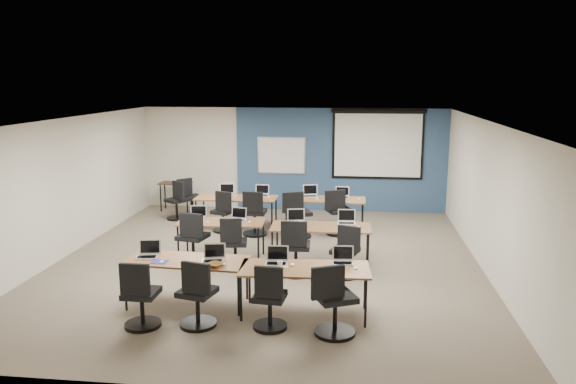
# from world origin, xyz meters

# --- Properties ---
(floor) EXTENTS (8.00, 9.00, 0.02)m
(floor) POSITION_xyz_m (0.00, 0.00, 0.00)
(floor) COLOR #6B6354
(floor) RESTS_ON ground
(ceiling) EXTENTS (8.00, 9.00, 0.02)m
(ceiling) POSITION_xyz_m (0.00, 0.00, 2.70)
(ceiling) COLOR white
(ceiling) RESTS_ON ground
(wall_back) EXTENTS (8.00, 0.04, 2.70)m
(wall_back) POSITION_xyz_m (0.00, 4.50, 1.35)
(wall_back) COLOR beige
(wall_back) RESTS_ON ground
(wall_front) EXTENTS (8.00, 0.04, 2.70)m
(wall_front) POSITION_xyz_m (0.00, -4.50, 1.35)
(wall_front) COLOR beige
(wall_front) RESTS_ON ground
(wall_left) EXTENTS (0.04, 9.00, 2.70)m
(wall_left) POSITION_xyz_m (-4.00, 0.00, 1.35)
(wall_left) COLOR beige
(wall_left) RESTS_ON ground
(wall_right) EXTENTS (0.04, 9.00, 2.70)m
(wall_right) POSITION_xyz_m (4.00, 0.00, 1.35)
(wall_right) COLOR beige
(wall_right) RESTS_ON ground
(blue_accent_panel) EXTENTS (5.50, 0.04, 2.70)m
(blue_accent_panel) POSITION_xyz_m (1.25, 4.47, 1.35)
(blue_accent_panel) COLOR #3D5977
(blue_accent_panel) RESTS_ON wall_back
(whiteboard) EXTENTS (1.28, 0.03, 0.98)m
(whiteboard) POSITION_xyz_m (-0.30, 4.43, 1.45)
(whiteboard) COLOR silver
(whiteboard) RESTS_ON wall_back
(projector_screen) EXTENTS (2.40, 0.10, 1.82)m
(projector_screen) POSITION_xyz_m (2.20, 4.41, 1.89)
(projector_screen) COLOR black
(projector_screen) RESTS_ON wall_back
(training_table_front_left) EXTENTS (1.85, 0.77, 0.73)m
(training_table_front_left) POSITION_xyz_m (-0.90, -2.16, 0.69)
(training_table_front_left) COLOR #9E6537
(training_table_front_left) RESTS_ON floor
(training_table_front_right) EXTENTS (1.90, 0.79, 0.73)m
(training_table_front_right) POSITION_xyz_m (0.93, -2.33, 0.69)
(training_table_front_right) COLOR brown
(training_table_front_right) RESTS_ON floor
(training_table_mid_left) EXTENTS (1.68, 0.70, 0.73)m
(training_table_mid_left) POSITION_xyz_m (-0.93, 0.19, 0.68)
(training_table_mid_left) COLOR #945929
(training_table_mid_left) RESTS_ON floor
(training_table_mid_right) EXTENTS (1.88, 0.78, 0.73)m
(training_table_mid_right) POSITION_xyz_m (1.02, 0.05, 0.69)
(training_table_mid_right) COLOR #A2793C
(training_table_mid_right) RESTS_ON floor
(training_table_back_left) EXTENTS (1.89, 0.79, 0.73)m
(training_table_back_left) POSITION_xyz_m (-1.10, 2.43, 0.69)
(training_table_back_left) COLOR #A0562A
(training_table_back_left) RESTS_ON floor
(training_table_back_right) EXTENTS (1.84, 0.77, 0.73)m
(training_table_back_right) POSITION_xyz_m (0.97, 2.50, 0.69)
(training_table_back_right) COLOR olive
(training_table_back_right) RESTS_ON floor
(laptop_0) EXTENTS (0.33, 0.28, 0.25)m
(laptop_0) POSITION_xyz_m (-1.53, -2.10, 0.79)
(laptop_0) COLOR #B6B6B7
(laptop_0) RESTS_ON training_table_front_left
(mouse_0) EXTENTS (0.08, 0.11, 0.03)m
(mouse_0) POSITION_xyz_m (-1.23, -2.35, 0.74)
(mouse_0) COLOR white
(mouse_0) RESTS_ON training_table_front_left
(task_chair_0) EXTENTS (0.52, 0.52, 1.00)m
(task_chair_0) POSITION_xyz_m (-1.31, -3.05, 0.41)
(task_chair_0) COLOR black
(task_chair_0) RESTS_ON floor
(laptop_1) EXTENTS (0.33, 0.28, 0.25)m
(laptop_1) POSITION_xyz_m (-0.48, -2.18, 0.79)
(laptop_1) COLOR silver
(laptop_1) RESTS_ON training_table_front_left
(mouse_1) EXTENTS (0.09, 0.11, 0.04)m
(mouse_1) POSITION_xyz_m (-0.29, -2.34, 0.74)
(mouse_1) COLOR white
(mouse_1) RESTS_ON training_table_front_left
(task_chair_1) EXTENTS (0.53, 0.53, 1.00)m
(task_chair_1) POSITION_xyz_m (-0.53, -2.93, 0.42)
(task_chair_1) COLOR black
(task_chair_1) RESTS_ON floor
(laptop_2) EXTENTS (0.33, 0.28, 0.25)m
(laptop_2) POSITION_xyz_m (0.50, -2.18, 0.79)
(laptop_2) COLOR #B5B5C2
(laptop_2) RESTS_ON training_table_front_right
(mouse_2) EXTENTS (0.09, 0.12, 0.04)m
(mouse_2) POSITION_xyz_m (0.74, -2.24, 0.74)
(mouse_2) COLOR white
(mouse_2) RESTS_ON training_table_front_right
(task_chair_2) EXTENTS (0.48, 0.48, 0.97)m
(task_chair_2) POSITION_xyz_m (0.49, -2.89, 0.40)
(task_chair_2) COLOR black
(task_chair_2) RESTS_ON floor
(laptop_3) EXTENTS (0.32, 0.27, 0.24)m
(laptop_3) POSITION_xyz_m (1.48, -2.04, 0.79)
(laptop_3) COLOR silver
(laptop_3) RESTS_ON training_table_front_right
(mouse_3) EXTENTS (0.07, 0.10, 0.03)m
(mouse_3) POSITION_xyz_m (1.67, -2.28, 0.74)
(mouse_3) COLOR white
(mouse_3) RESTS_ON training_table_front_right
(task_chair_3) EXTENTS (0.61, 0.57, 1.04)m
(task_chair_3) POSITION_xyz_m (1.38, -2.97, 0.43)
(task_chair_3) COLOR black
(task_chair_3) RESTS_ON floor
(laptop_4) EXTENTS (0.32, 0.28, 0.25)m
(laptop_4) POSITION_xyz_m (-1.44, 0.36, 0.79)
(laptop_4) COLOR #A8A8B5
(laptop_4) RESTS_ON training_table_mid_left
(mouse_4) EXTENTS (0.08, 0.10, 0.03)m
(mouse_4) POSITION_xyz_m (-1.16, 0.06, 0.74)
(mouse_4) COLOR white
(mouse_4) RESTS_ON training_table_mid_left
(task_chair_4) EXTENTS (0.57, 0.57, 1.04)m
(task_chair_4) POSITION_xyz_m (-1.35, -0.32, 0.43)
(task_chair_4) COLOR black
(task_chair_4) RESTS_ON floor
(laptop_5) EXTENTS (0.31, 0.26, 0.24)m
(laptop_5) POSITION_xyz_m (-0.61, 0.33, 0.79)
(laptop_5) COLOR #BBBBBE
(laptop_5) RESTS_ON training_table_mid_left
(mouse_5) EXTENTS (0.09, 0.12, 0.04)m
(mouse_5) POSITION_xyz_m (-0.36, 0.15, 0.74)
(mouse_5) COLOR white
(mouse_5) RESTS_ON training_table_mid_left
(task_chair_5) EXTENTS (0.49, 0.49, 0.97)m
(task_chair_5) POSITION_xyz_m (-0.55, -0.38, 0.40)
(task_chair_5) COLOR black
(task_chair_5) RESTS_ON floor
(laptop_6) EXTENTS (0.34, 0.29, 0.26)m
(laptop_6) POSITION_xyz_m (0.52, 0.25, 0.79)
(laptop_6) COLOR #B3B3B9
(laptop_6) RESTS_ON training_table_mid_right
(mouse_6) EXTENTS (0.06, 0.10, 0.03)m
(mouse_6) POSITION_xyz_m (0.74, 0.05, 0.74)
(mouse_6) COLOR white
(mouse_6) RESTS_ON training_table_mid_right
(task_chair_6) EXTENTS (0.56, 0.56, 1.04)m
(task_chair_6) POSITION_xyz_m (0.62, -0.66, 0.43)
(task_chair_6) COLOR black
(task_chair_6) RESTS_ON floor
(laptop_7) EXTENTS (0.34, 0.29, 0.26)m
(laptop_7) POSITION_xyz_m (1.49, 0.33, 0.79)
(laptop_7) COLOR #AAAAB7
(laptop_7) RESTS_ON training_table_mid_right
(mouse_7) EXTENTS (0.08, 0.10, 0.03)m
(mouse_7) POSITION_xyz_m (1.72, 0.06, 0.74)
(mouse_7) COLOR white
(mouse_7) RESTS_ON training_table_mid_right
(task_chair_7) EXTENTS (0.51, 0.50, 0.98)m
(task_chair_7) POSITION_xyz_m (1.51, -0.67, 0.40)
(task_chair_7) COLOR black
(task_chair_7) RESTS_ON floor
(laptop_8) EXTENTS (0.35, 0.29, 0.26)m
(laptop_8) POSITION_xyz_m (-1.39, 2.66, 0.79)
(laptop_8) COLOR #ABAAB8
(laptop_8) RESTS_ON training_table_back_left
(mouse_8) EXTENTS (0.08, 0.10, 0.03)m
(mouse_8) POSITION_xyz_m (-1.14, 2.55, 0.74)
(mouse_8) COLOR white
(mouse_8) RESTS_ON training_table_back_left
(task_chair_8) EXTENTS (0.50, 0.48, 0.97)m
(task_chair_8) POSITION_xyz_m (-1.32, 2.02, 0.40)
(task_chair_8) COLOR black
(task_chair_8) RESTS_ON floor
(laptop_9) EXTENTS (0.32, 0.28, 0.25)m
(laptop_9) POSITION_xyz_m (-0.55, 2.71, 0.79)
(laptop_9) COLOR #B3B2BC
(laptop_9) RESTS_ON training_table_back_left
(mouse_9) EXTENTS (0.09, 0.12, 0.04)m
(mouse_9) POSITION_xyz_m (-0.34, 2.49, 0.74)
(mouse_9) COLOR white
(mouse_9) RESTS_ON training_table_back_left
(task_chair_9) EXTENTS (0.55, 0.55, 1.03)m
(task_chair_9) POSITION_xyz_m (-0.57, 1.81, 0.43)
(task_chair_9) COLOR black
(task_chair_9) RESTS_ON floor
(laptop_10) EXTENTS (0.35, 0.29, 0.26)m
(laptop_10) POSITION_xyz_m (0.60, 2.76, 0.79)
(laptop_10) COLOR #B9B9BF
(laptop_10) RESTS_ON training_table_back_right
(mouse_10) EXTENTS (0.09, 0.11, 0.04)m
(mouse_10) POSITION_xyz_m (0.79, 2.43, 0.74)
(mouse_10) COLOR white
(mouse_10) RESTS_ON training_table_back_right
(task_chair_10) EXTENTS (0.62, 0.58, 1.05)m
(task_chair_10) POSITION_xyz_m (0.39, 1.75, 0.44)
(task_chair_10) COLOR black
(task_chair_10) RESTS_ON floor
(laptop_11) EXTENTS (0.32, 0.27, 0.24)m
(laptop_11) POSITION_xyz_m (1.35, 2.71, 0.79)
(laptop_11) COLOR #A8A7AF
(laptop_11) RESTS_ON training_table_back_right
(mouse_11) EXTENTS (0.08, 0.10, 0.03)m
(mouse_11) POSITION_xyz_m (1.75, 2.53, 0.74)
(mouse_11) COLOR white
(mouse_11) RESTS_ON training_table_back_right
(task_chair_11) EXTENTS (0.61, 0.58, 1.05)m
(task_chair_11) POSITION_xyz_m (1.29, 2.09, 0.44)
(task_chair_11) COLOR black
(task_chair_11) RESTS_ON floor
(blue_mousepad) EXTENTS (0.24, 0.21, 0.01)m
(blue_mousepad) POSITION_xyz_m (-1.28, -2.33, 0.73)
(blue_mousepad) COLOR #242898
(blue_mousepad) RESTS_ON training_table_front_left
(snack_bowl) EXTENTS (0.31, 0.31, 0.06)m
(snack_bowl) POSITION_xyz_m (-0.38, -2.43, 0.76)
(snack_bowl) COLOR #8F5E22
(snack_bowl) RESTS_ON training_table_front_left
(snack_plate) EXTENTS (0.22, 0.22, 0.01)m
(snack_plate) POSITION_xyz_m (0.59, -2.32, 0.74)
(snack_plate) COLOR white
(snack_plate) RESTS_ON training_table_front_right
(coffee_cup) EXTENTS (0.09, 0.09, 0.07)m
(coffee_cup) POSITION_xyz_m (0.57, -2.35, 0.78)
(coffee_cup) COLOR white
(coffee_cup) RESTS_ON snack_plate
(utility_table) EXTENTS (0.83, 0.46, 0.75)m
(utility_table) POSITION_xyz_m (-3.07, 3.98, 0.64)
(utility_table) COLOR #332219
(utility_table) RESTS_ON floor
(spare_chair_a) EXTENTS (0.61, 0.51, 0.99)m
(spare_chair_a) POSITION_xyz_m (-2.50, 3.38, 0.41)
(spare_chair_a) COLOR black
(spare_chair_a) RESTS_ON floor
(spare_chair_b) EXTENTS (0.57, 0.50, 0.99)m
(spare_chair_b) POSITION_xyz_m (-2.72, 3.00, 0.41)
(spare_chair_b) COLOR black
(spare_chair_b) RESTS_ON floor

